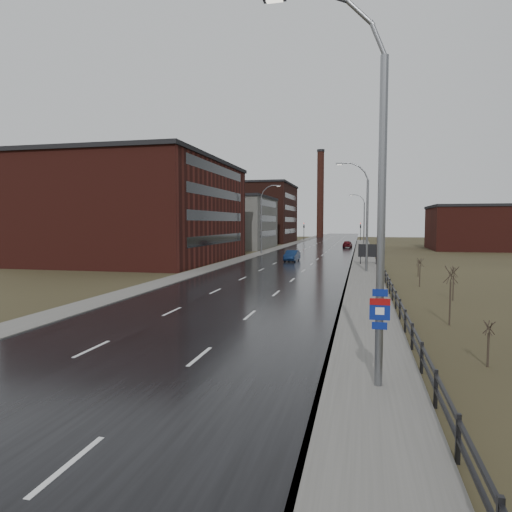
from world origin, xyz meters
The scene contains 25 objects.
ground centered at (0.00, 0.00, 0.00)m, with size 320.00×320.00×0.00m, color #2D2819.
road centered at (0.00, 60.00, 0.03)m, with size 14.00×300.00×0.06m, color black.
sidewalk_right centered at (8.60, 35.00, 0.09)m, with size 3.20×180.00×0.18m, color #595651.
curb_right centered at (7.08, 35.00, 0.09)m, with size 0.16×180.00×0.18m, color slate.
sidewalk_left centered at (-8.20, 60.00, 0.06)m, with size 2.40×260.00×0.12m, color #595651.
warehouse_near centered at (-20.99, 45.00, 6.76)m, with size 22.44×28.56×13.50m.
warehouse_mid centered at (-17.99, 78.00, 5.26)m, with size 16.32×20.40×10.50m.
warehouse_far centered at (-22.99, 108.00, 7.76)m, with size 26.52×24.48×15.50m.
building_right centered at (30.30, 82.00, 4.26)m, with size 18.36×16.32×8.50m.
smokestack centered at (-6.00, 150.00, 15.50)m, with size 2.70×2.70×30.70m.
streetlight_main centered at (8.47, 2.00, 6.06)m, with size 3.91×0.29×12.11m.
streetlight_right_mid centered at (8.50, 36.00, 5.84)m, with size 3.36×0.28×11.35m.
streetlight_left centered at (-7.70, 62.00, 5.84)m, with size 3.36×0.28×11.35m.
streetlight_right_far centered at (8.50, 90.00, 5.84)m, with size 3.36×0.28×11.35m.
guardrail centered at (10.30, 18.31, 0.71)m, with size 0.10×53.05×1.10m.
shrub_b centered at (12.70, 5.31, 0.88)m, with size 0.40×0.42×1.66m.
shrub_c centered at (12.62, 12.10, 1.59)m, with size 0.70×0.74×2.99m.
shrub_d centered at (14.20, 19.92, 1.17)m, with size 0.53×0.55×2.21m.
shrub_e centered at (12.86, 26.23, 1.23)m, with size 0.55×0.58×2.32m.
shrub_f centered at (13.57, 33.42, 0.88)m, with size 0.40×0.42×1.65m.
billboard centered at (9.10, 44.11, 1.75)m, with size 2.39×0.17×2.59m.
traffic_light_left centered at (-8.00, 120.00, 4.60)m, with size 0.58×2.73×5.30m.
traffic_light_right centered at (8.00, 120.00, 4.60)m, with size 0.58×2.73×5.30m.
car_near centered at (-0.73, 48.06, 0.71)m, with size 1.51×4.34×1.43m, color #0D1E41.
car_far centered at (5.50, 83.55, 0.73)m, with size 1.72×4.28×1.46m, color #520D13.
Camera 1 is at (8.22, -12.11, 5.13)m, focal length 32.00 mm.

